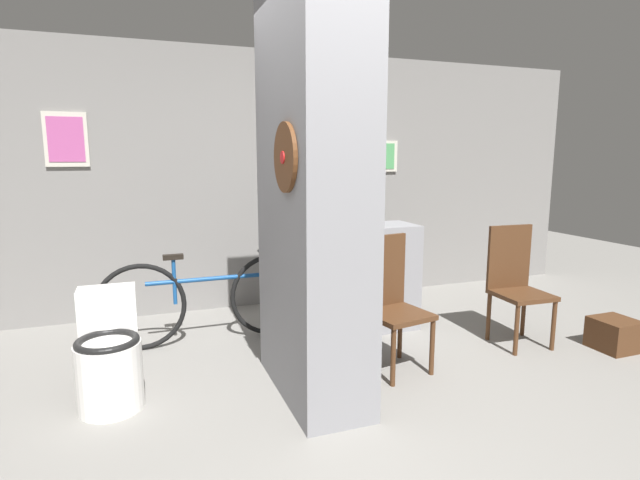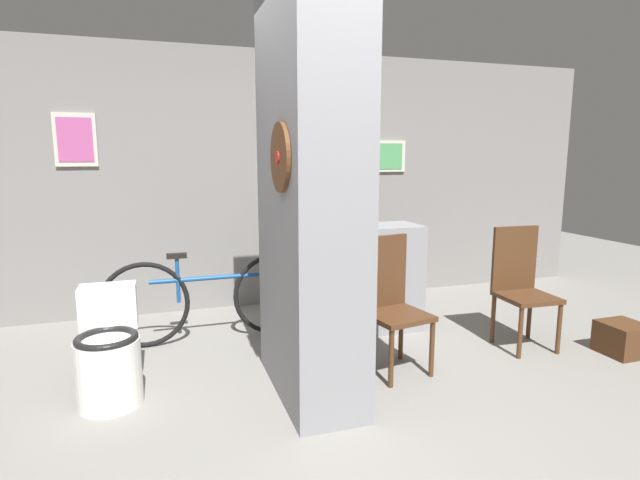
% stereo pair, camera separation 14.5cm
% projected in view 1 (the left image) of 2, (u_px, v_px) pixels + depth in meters
% --- Properties ---
extents(ground_plane, '(14.00, 14.00, 0.00)m').
position_uv_depth(ground_plane, '(345.00, 431.00, 2.86)').
color(ground_plane, gray).
extents(wall_back, '(8.00, 0.09, 2.60)m').
position_uv_depth(wall_back, '(244.00, 181.00, 5.07)').
color(wall_back, gray).
rests_on(wall_back, ground_plane).
extents(pillar_center, '(0.49, 1.09, 2.60)m').
position_uv_depth(pillar_center, '(312.00, 197.00, 3.15)').
color(pillar_center, gray).
rests_on(pillar_center, ground_plane).
extents(counter_shelf, '(1.25, 0.44, 0.95)m').
position_uv_depth(counter_shelf, '(348.00, 279.00, 4.42)').
color(counter_shelf, gray).
rests_on(counter_shelf, ground_plane).
extents(toilet, '(0.40, 0.56, 0.71)m').
position_uv_depth(toilet, '(109.00, 358.00, 3.13)').
color(toilet, white).
rests_on(toilet, ground_plane).
extents(chair_near_pillar, '(0.48, 0.48, 0.98)m').
position_uv_depth(chair_near_pillar, '(390.00, 299.00, 3.65)').
color(chair_near_pillar, '#4C2D19').
rests_on(chair_near_pillar, ground_plane).
extents(chair_by_doorway, '(0.43, 0.43, 0.98)m').
position_uv_depth(chair_by_doorway, '(516.00, 281.00, 4.16)').
color(chair_by_doorway, '#4C2D19').
rests_on(chair_by_doorway, ground_plane).
extents(bicycle, '(1.80, 0.42, 0.77)m').
position_uv_depth(bicycle, '(209.00, 299.00, 4.18)').
color(bicycle, black).
rests_on(bicycle, ground_plane).
extents(bottle_tall, '(0.07, 0.07, 0.30)m').
position_uv_depth(bottle_tall, '(368.00, 212.00, 4.47)').
color(bottle_tall, '#267233').
rests_on(bottle_tall, counter_shelf).
extents(floor_crate, '(0.32, 0.32, 0.25)m').
position_uv_depth(floor_crate, '(614.00, 334.00, 4.05)').
color(floor_crate, '#4C2D19').
rests_on(floor_crate, ground_plane).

